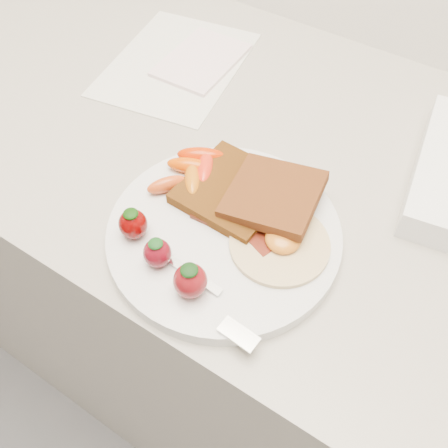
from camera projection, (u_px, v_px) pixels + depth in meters
The scene contains 11 objects.
counter at pixel (263, 312), 1.03m from camera, with size 2.00×0.60×0.90m, color gray.
plate at pixel (224, 234), 0.58m from camera, with size 0.27×0.27×0.02m, color silver.
toast_lower at pixel (233, 190), 0.60m from camera, with size 0.11×0.11×0.01m, color black.
toast_upper at pixel (273, 195), 0.57m from camera, with size 0.10×0.10×0.01m, color #431B08.
fried_egg at pixel (281, 242), 0.55m from camera, with size 0.14×0.14×0.02m.
bacon_strips at pixel (239, 222), 0.57m from camera, with size 0.11×0.06×0.01m.
baby_carrots at pixel (193, 169), 0.61m from camera, with size 0.07×0.11×0.02m.
strawberries at pixel (162, 254), 0.53m from camera, with size 0.13×0.06×0.04m.
fork at pixel (208, 297), 0.51m from camera, with size 0.16×0.05×0.00m.
paper_sheet at pixel (177, 64), 0.79m from camera, with size 0.19×0.26×0.00m, color silver.
notepad at pixel (201, 60), 0.79m from camera, with size 0.10×0.15×0.01m, color silver.
Camera 1 is at (0.19, 1.25, 1.38)m, focal length 40.00 mm.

